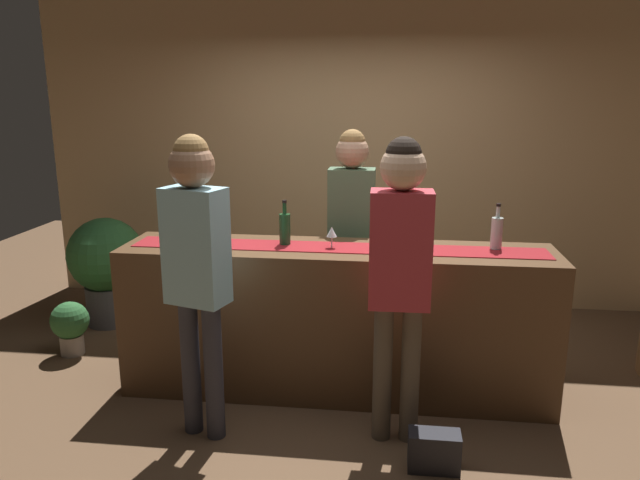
% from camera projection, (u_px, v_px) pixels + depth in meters
% --- Properties ---
extents(ground_plane, '(10.00, 10.00, 0.00)m').
position_uv_depth(ground_plane, '(336.00, 388.00, 4.17)').
color(ground_plane, brown).
extents(back_wall, '(6.00, 0.12, 2.90)m').
position_uv_depth(back_wall, '(356.00, 152.00, 5.65)').
color(back_wall, tan).
rests_on(back_wall, ground).
extents(bar_counter, '(2.84, 0.60, 1.01)m').
position_uv_depth(bar_counter, '(336.00, 320.00, 4.05)').
color(bar_counter, '#543821').
rests_on(bar_counter, ground).
extents(counter_runner_cloth, '(2.70, 0.28, 0.01)m').
position_uv_depth(counter_runner_cloth, '(337.00, 247.00, 3.93)').
color(counter_runner_cloth, maroon).
rests_on(counter_runner_cloth, bar_counter).
extents(wine_bottle_clear, '(0.07, 0.07, 0.30)m').
position_uv_depth(wine_bottle_clear, '(497.00, 233.00, 3.86)').
color(wine_bottle_clear, '#B2C6C1').
rests_on(wine_bottle_clear, bar_counter).
extents(wine_bottle_green, '(0.07, 0.07, 0.30)m').
position_uv_depth(wine_bottle_green, '(285.00, 228.00, 3.98)').
color(wine_bottle_green, '#194723').
rests_on(wine_bottle_green, bar_counter).
extents(wine_glass_near_customer, '(0.07, 0.07, 0.14)m').
position_uv_depth(wine_glass_near_customer, '(332.00, 233.00, 3.89)').
color(wine_glass_near_customer, silver).
rests_on(wine_glass_near_customer, bar_counter).
extents(wine_glass_mid_counter, '(0.07, 0.07, 0.14)m').
position_uv_depth(wine_glass_mid_counter, '(218.00, 227.00, 4.06)').
color(wine_glass_mid_counter, silver).
rests_on(wine_glass_mid_counter, bar_counter).
extents(wine_glass_far_end, '(0.07, 0.07, 0.14)m').
position_uv_depth(wine_glass_far_end, '(384.00, 234.00, 3.86)').
color(wine_glass_far_end, silver).
rests_on(wine_glass_far_end, bar_counter).
extents(bartender, '(0.34, 0.24, 1.74)m').
position_uv_depth(bartender, '(351.00, 219.00, 4.46)').
color(bartender, '#26262B').
rests_on(bartender, ground).
extents(customer_sipping, '(0.34, 0.25, 1.77)m').
position_uv_depth(customer_sipping, '(400.00, 258.00, 3.31)').
color(customer_sipping, brown).
rests_on(customer_sipping, ground).
extents(customer_browsing, '(0.38, 0.29, 1.78)m').
position_uv_depth(customer_browsing, '(196.00, 254.00, 3.36)').
color(customer_browsing, '#33333D').
rests_on(customer_browsing, ground).
extents(potted_plant_tall, '(0.65, 0.65, 0.95)m').
position_uv_depth(potted_plant_tall, '(106.00, 263.00, 5.22)').
color(potted_plant_tall, '#4C4C51').
rests_on(potted_plant_tall, ground).
extents(potted_plant_small, '(0.29, 0.29, 0.42)m').
position_uv_depth(potted_plant_small, '(70.00, 324.00, 4.66)').
color(potted_plant_small, '#9E9389').
rests_on(potted_plant_small, ground).
extents(handbag, '(0.28, 0.14, 0.22)m').
position_uv_depth(handbag, '(434.00, 451.00, 3.25)').
color(handbag, black).
rests_on(handbag, ground).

